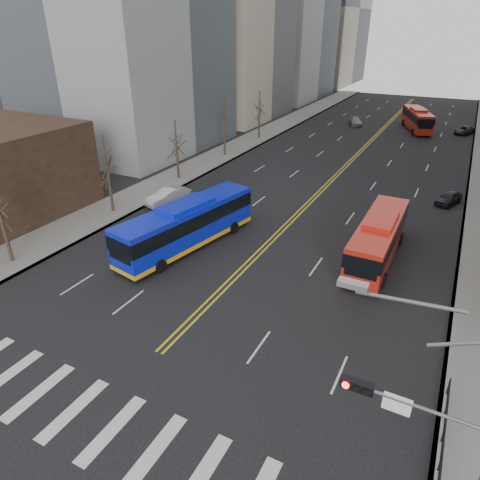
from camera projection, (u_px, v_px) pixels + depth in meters
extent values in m
plane|color=black|center=(92.00, 419.00, 19.61)|extent=(220.00, 220.00, 0.00)
cube|color=gray|center=(235.00, 148.00, 61.96)|extent=(5.00, 130.00, 0.15)
cube|color=silver|center=(7.00, 376.00, 22.04)|extent=(0.70, 4.00, 0.01)
cube|color=silver|center=(39.00, 392.00, 21.06)|extent=(0.70, 4.00, 0.01)
cube|color=silver|center=(74.00, 410.00, 20.09)|extent=(0.70, 4.00, 0.01)
cube|color=silver|center=(112.00, 429.00, 19.12)|extent=(0.70, 4.00, 0.01)
cube|color=silver|center=(154.00, 451.00, 18.15)|extent=(0.70, 4.00, 0.01)
cube|color=silver|center=(202.00, 475.00, 17.18)|extent=(0.70, 4.00, 0.01)
cube|color=gold|center=(364.00, 146.00, 63.20)|extent=(0.15, 100.00, 0.01)
cube|color=gold|center=(367.00, 146.00, 63.04)|extent=(0.15, 100.00, 0.01)
cube|color=#A99B88|center=(328.00, 8.00, 121.36)|extent=(18.00, 30.00, 40.00)
cylinder|color=slate|center=(419.00, 407.00, 13.38)|extent=(4.50, 0.12, 0.12)
cube|color=black|center=(357.00, 385.00, 14.18)|extent=(1.10, 0.28, 0.38)
cylinder|color=#FF190C|center=(346.00, 385.00, 14.20)|extent=(0.24, 0.08, 0.24)
cylinder|color=black|center=(356.00, 389.00, 14.05)|extent=(0.24, 0.08, 0.24)
cylinder|color=black|center=(367.00, 393.00, 13.91)|extent=(0.24, 0.08, 0.24)
cube|color=white|center=(397.00, 404.00, 13.74)|extent=(0.90, 0.06, 0.70)
cube|color=#999993|center=(353.00, 284.00, 12.71)|extent=(0.90, 0.35, 0.18)
cube|color=black|center=(446.00, 425.00, 17.96)|extent=(0.04, 6.00, 0.04)
cylinder|color=black|center=(440.00, 462.00, 17.00)|extent=(0.06, 0.06, 1.00)
cylinder|color=black|center=(443.00, 433.00, 18.19)|extent=(0.06, 0.06, 1.00)
cylinder|color=black|center=(446.00, 408.00, 19.37)|extent=(0.06, 0.06, 1.00)
cylinder|color=black|center=(449.00, 386.00, 20.56)|extent=(0.06, 0.06, 1.00)
cylinder|color=#2E251C|center=(7.00, 240.00, 31.66)|extent=(0.28, 0.28, 3.75)
cylinder|color=#2E251C|center=(111.00, 193.00, 40.33)|extent=(0.28, 0.28, 3.90)
cylinder|color=#2E251C|center=(178.00, 164.00, 49.10)|extent=(0.28, 0.28, 3.60)
cylinder|color=#2E251C|center=(225.00, 141.00, 57.72)|extent=(0.28, 0.28, 4.00)
cylinder|color=#2E251C|center=(259.00, 126.00, 66.46)|extent=(0.28, 0.28, 3.80)
cube|color=#0E1FD2|center=(187.00, 225.00, 34.03)|extent=(5.21, 13.38, 3.14)
cube|color=black|center=(187.00, 218.00, 33.76)|extent=(5.27, 13.41, 1.12)
cube|color=#0E1FD2|center=(186.00, 205.00, 33.27)|extent=(3.03, 4.92, 0.40)
cube|color=#FDB00D|center=(188.00, 240.00, 34.65)|extent=(5.27, 13.41, 0.35)
cylinder|color=black|center=(136.00, 255.00, 32.51)|extent=(0.49, 1.04, 1.00)
cylinder|color=black|center=(160.00, 266.00, 30.99)|extent=(0.49, 1.04, 1.00)
cylinder|color=black|center=(210.00, 220.00, 38.35)|extent=(0.49, 1.04, 1.00)
cylinder|color=black|center=(234.00, 228.00, 36.83)|extent=(0.49, 1.04, 1.00)
cube|color=red|center=(378.00, 239.00, 32.11)|extent=(2.53, 11.05, 2.86)
cube|color=black|center=(379.00, 232.00, 31.85)|extent=(2.59, 11.07, 1.03)
cube|color=red|center=(381.00, 220.00, 31.41)|extent=(2.01, 3.87, 0.40)
cylinder|color=black|center=(347.00, 271.00, 30.41)|extent=(0.30, 1.00, 1.00)
cylinder|color=black|center=(383.00, 280.00, 29.38)|extent=(0.30, 1.00, 1.00)
cylinder|color=black|center=(369.00, 232.00, 36.00)|extent=(0.30, 1.00, 1.00)
cylinder|color=black|center=(400.00, 239.00, 34.97)|extent=(0.30, 1.00, 1.00)
cube|color=red|center=(417.00, 119.00, 71.85)|extent=(6.30, 11.54, 2.95)
cube|color=black|center=(418.00, 116.00, 71.59)|extent=(6.36, 11.58, 1.06)
cube|color=red|center=(419.00, 110.00, 71.13)|extent=(3.30, 4.44, 0.40)
cylinder|color=black|center=(413.00, 132.00, 69.39)|extent=(0.62, 1.04, 1.00)
cylinder|color=black|center=(429.00, 132.00, 69.09)|extent=(0.62, 1.04, 1.00)
cylinder|color=black|center=(403.00, 123.00, 75.80)|extent=(0.62, 1.04, 1.00)
cylinder|color=black|center=(418.00, 123.00, 75.51)|extent=(0.62, 1.04, 1.00)
imported|color=silver|center=(168.00, 196.00, 42.73)|extent=(3.12, 5.04, 1.57)
imported|color=black|center=(449.00, 198.00, 42.72)|extent=(2.67, 3.97, 1.25)
imported|color=gray|center=(355.00, 121.00, 75.89)|extent=(3.48, 4.80, 1.29)
imported|color=black|center=(464.00, 130.00, 69.84)|extent=(3.45, 4.89, 1.24)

